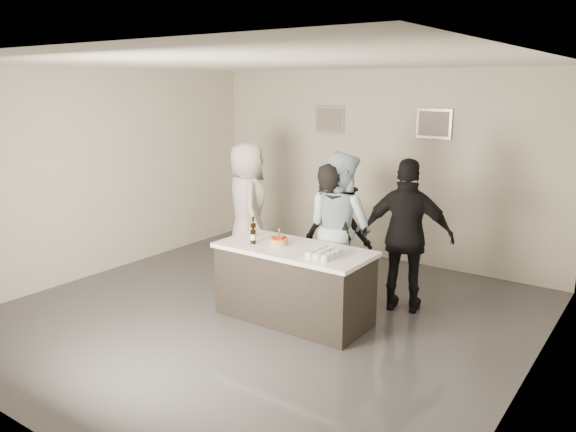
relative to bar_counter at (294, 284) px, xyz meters
The scene contains 19 objects.
floor 0.59m from the bar_counter, 166.26° to the right, with size 6.00×6.00×0.00m, color #3D3D42.
ceiling 2.58m from the bar_counter, 166.26° to the right, with size 6.00×6.00×0.00m, color white.
wall_back 3.11m from the bar_counter, 97.31° to the left, with size 6.00×0.04×3.00m, color beige.
wall_front 3.29m from the bar_counter, 96.88° to the right, with size 6.00×0.04×3.00m, color beige.
wall_left 3.53m from the bar_counter, behind, with size 0.04×6.00×3.00m, color beige.
wall_right 2.83m from the bar_counter, ahead, with size 0.04×6.00×3.00m, color beige.
picture_left 3.60m from the bar_counter, 113.85° to the left, with size 0.54×0.04×0.44m, color #B2B2B7.
picture_right 3.41m from the bar_counter, 79.63° to the left, with size 0.54×0.04×0.44m, color #B2B2B7.
bar_counter is the anchor object (origin of this frame).
cake 0.53m from the bar_counter, behind, with size 0.22×0.22×0.07m, color orange.
beer_bottle_a 0.90m from the bar_counter, behind, with size 0.07×0.07×0.26m, color black.
beer_bottle_b 0.77m from the bar_counter, 162.49° to the right, with size 0.07×0.07×0.26m, color black.
tumbler_cluster 0.69m from the bar_counter, 11.63° to the right, with size 0.30×0.40×0.08m, color orange.
candles 0.61m from the bar_counter, 131.61° to the right, with size 0.24×0.08×0.01m, color pink.
person_main_black 0.86m from the bar_counter, 83.75° to the left, with size 0.67×0.44×1.82m, color black.
person_main_blue 1.01m from the bar_counter, 81.36° to the left, with size 0.95×0.74×1.96m, color #AACCDE.
person_guest_left 2.19m from the bar_counter, 143.89° to the left, with size 0.94×0.61×1.93m, color silver.
person_guest_right 1.51m from the bar_counter, 47.30° to the left, with size 1.12×0.47×1.91m, color black.
person_guest_back 1.51m from the bar_counter, 99.96° to the left, with size 1.00×0.57×1.55m, color black.
Camera 1 is at (3.96, -5.11, 2.76)m, focal length 35.00 mm.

